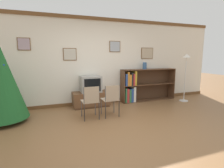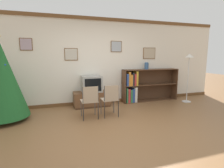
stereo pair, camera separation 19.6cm
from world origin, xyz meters
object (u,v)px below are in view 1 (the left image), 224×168
at_px(tv_console, 91,99).
at_px(vase, 145,66).
at_px(folding_chair_right, 111,99).
at_px(folding_chair_left, 91,100).
at_px(christmas_tree, 0,80).
at_px(television, 91,84).
at_px(bookshelf, 139,86).
at_px(standing_lamp, 186,65).

bearing_deg(tv_console, vase, 2.98).
bearing_deg(folding_chair_right, folding_chair_left, 180.00).
distance_m(christmas_tree, vase, 4.16).
xyz_separation_m(christmas_tree, television, (2.20, 0.56, -0.31)).
height_order(bookshelf, vase, vase).
bearing_deg(tv_console, folding_chair_left, -103.68).
bearing_deg(bookshelf, standing_lamp, -21.17).
relative_size(christmas_tree, folding_chair_right, 2.46).
bearing_deg(vase, bookshelf, -174.55).
relative_size(folding_chair_left, vase, 3.56).
height_order(folding_chair_left, standing_lamp, standing_lamp).
height_order(folding_chair_left, vase, vase).
bearing_deg(christmas_tree, standing_lamp, 0.88).
bearing_deg(folding_chair_left, standing_lamp, 9.94).
xyz_separation_m(folding_chair_right, standing_lamp, (2.87, 0.59, 0.75)).
relative_size(television, bookshelf, 0.30).
xyz_separation_m(christmas_tree, standing_lamp, (5.33, 0.08, 0.22)).
xyz_separation_m(television, folding_chair_right, (0.26, -1.07, -0.22)).
bearing_deg(christmas_tree, folding_chair_left, -14.80).
height_order(television, folding_chair_right, television).
bearing_deg(folding_chair_right, vase, 35.50).
relative_size(tv_console, folding_chair_right, 1.33).
relative_size(christmas_tree, vase, 8.75).
relative_size(television, standing_lamp, 0.37).
bearing_deg(folding_chair_right, bookshelf, 38.72).
distance_m(tv_console, folding_chair_right, 1.13).
bearing_deg(tv_console, christmas_tree, -165.77).
bearing_deg(television, vase, 3.06).
xyz_separation_m(christmas_tree, tv_console, (2.20, 0.56, -0.77)).
distance_m(tv_console, standing_lamp, 3.32).
bearing_deg(folding_chair_left, television, 76.28).
xyz_separation_m(television, standing_lamp, (3.13, -0.47, 0.53)).
xyz_separation_m(vase, standing_lamp, (1.23, -0.58, 0.02)).
height_order(television, folding_chair_left, television).
height_order(tv_console, bookshelf, bookshelf).
height_order(folding_chair_left, folding_chair_right, same).
height_order(christmas_tree, vase, christmas_tree).
bearing_deg(standing_lamp, folding_chair_right, -168.30).
height_order(television, vase, vase).
height_order(christmas_tree, television, christmas_tree).
bearing_deg(folding_chair_left, tv_console, 76.32).
height_order(bookshelf, standing_lamp, standing_lamp).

